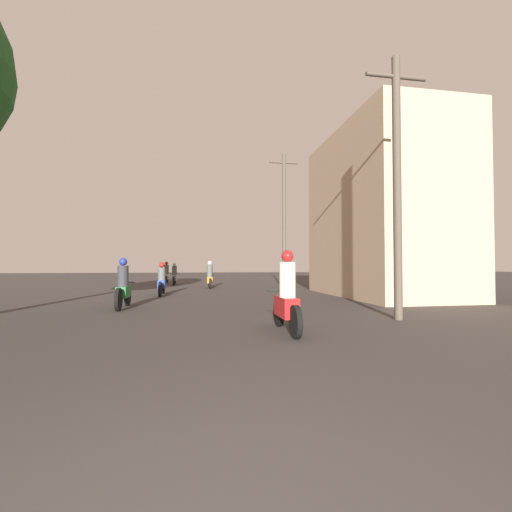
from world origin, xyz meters
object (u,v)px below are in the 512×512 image
motorcycle_red (287,300)px  motorcycle_green (123,288)px  motorcycle_orange (210,277)px  utility_pole_near (397,181)px  building_right_near (381,214)px  utility_pole_far (284,218)px  motorcycle_blue (162,282)px  motorcycle_white (167,274)px  motorcycle_silver (174,276)px

motorcycle_red → motorcycle_green: size_ratio=0.95×
motorcycle_red → motorcycle_orange: motorcycle_red is taller
motorcycle_orange → utility_pole_near: 13.36m
building_right_near → utility_pole_far: size_ratio=1.00×
motorcycle_green → utility_pole_near: size_ratio=0.31×
motorcycle_blue → building_right_near: 10.08m
motorcycle_green → motorcycle_white: (0.02, 14.74, 0.02)m
motorcycle_blue → motorcycle_silver: 7.95m
motorcycle_white → building_right_near: 16.05m
motorcycle_white → utility_pole_near: utility_pole_near is taller
motorcycle_green → utility_pole_far: utility_pole_far is taller
motorcycle_white → motorcycle_silver: bearing=-66.5°
utility_pole_far → motorcycle_white: bearing=131.8°
motorcycle_green → utility_pole_far: (6.91, 7.02, 3.27)m
motorcycle_silver → motorcycle_green: bearing=-83.6°
motorcycle_orange → motorcycle_green: bearing=-112.8°
building_right_near → utility_pole_far: bearing=126.2°
motorcycle_green → building_right_near: size_ratio=0.27×
motorcycle_white → utility_pole_far: 10.85m
motorcycle_green → motorcycle_orange: (2.95, 8.96, 0.01)m
motorcycle_blue → utility_pole_far: bearing=12.5°
motorcycle_white → utility_pole_near: bearing=-62.6°
motorcycle_silver → motorcycle_orange: bearing=-48.0°
motorcycle_green → motorcycle_white: size_ratio=1.09×
motorcycle_blue → motorcycle_orange: 4.97m
motorcycle_red → motorcycle_white: motorcycle_red is taller
building_right_near → utility_pole_near: bearing=-116.6°
motorcycle_green → motorcycle_silver: 12.51m
motorcycle_red → motorcycle_green: bearing=126.1°
motorcycle_red → building_right_near: 9.81m
utility_pole_near → utility_pole_far: bearing=91.0°
motorcycle_silver → building_right_near: (9.41, -9.86, 2.97)m
motorcycle_white → motorcycle_green: bearing=-84.0°
utility_pole_near → motorcycle_silver: bearing=111.8°
motorcycle_blue → motorcycle_white: bearing=84.5°
motorcycle_orange → building_right_near: building_right_near is taller
motorcycle_green → motorcycle_blue: size_ratio=0.98×
motorcycle_white → building_right_near: (10.12, -12.11, 2.93)m
motorcycle_green → building_right_near: bearing=8.2°
motorcycle_blue → utility_pole_near: 10.60m
motorcycle_blue → motorcycle_white: 10.22m
motorcycle_green → utility_pole_near: (7.10, -3.42, 2.80)m
motorcycle_red → building_right_near: (6.12, 7.08, 2.93)m
motorcycle_blue → motorcycle_silver: motorcycle_silver is taller
motorcycle_green → motorcycle_orange: size_ratio=1.01×
utility_pole_near → utility_pole_far: (-0.19, 10.45, 0.47)m
motorcycle_green → motorcycle_white: motorcycle_white is taller
motorcycle_white → utility_pole_near: 19.69m
motorcycle_silver → utility_pole_near: (6.38, -15.91, 2.82)m
motorcycle_white → utility_pole_far: bearing=-42.2°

